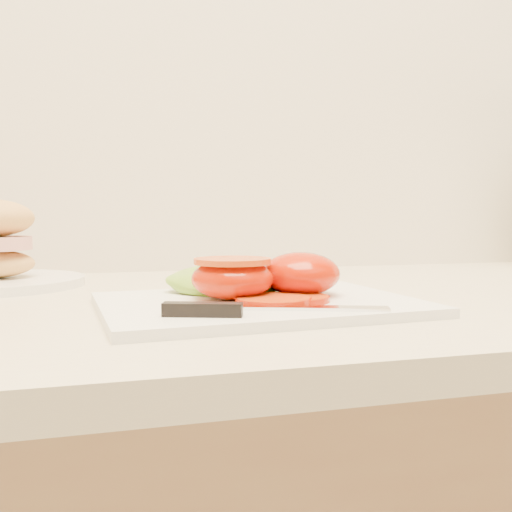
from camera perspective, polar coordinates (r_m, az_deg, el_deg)
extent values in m
cube|color=beige|center=(1.24, 21.41, 18.89)|extent=(4.00, 0.05, 2.70)
cube|color=white|center=(0.60, 0.26, -4.86)|extent=(0.34, 0.26, 0.01)
ellipsoid|color=#B71800|center=(0.63, 4.48, -1.77)|extent=(0.09, 0.09, 0.05)
ellipsoid|color=#B71800|center=(0.60, -2.37, -2.29)|extent=(0.09, 0.09, 0.04)
cylinder|color=#B52304|center=(0.59, -2.37, -0.50)|extent=(0.08, 0.08, 0.01)
cylinder|color=#D55B1A|center=(0.57, 1.73, -4.46)|extent=(0.07, 0.07, 0.01)
cylinder|color=#D55B1A|center=(0.59, 4.10, -4.25)|extent=(0.07, 0.07, 0.01)
ellipsoid|color=#8AB530|center=(0.65, -2.86, -2.47)|extent=(0.16, 0.13, 0.03)
cube|color=silver|center=(0.54, 5.52, -5.20)|extent=(0.14, 0.07, 0.00)
cube|color=black|center=(0.50, -5.37, -5.35)|extent=(0.07, 0.04, 0.01)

